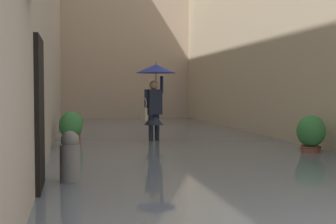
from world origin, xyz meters
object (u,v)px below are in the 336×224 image
at_px(potted_plant_near_left, 311,135).
at_px(mooring_bollard, 70,163).
at_px(potted_plant_near_right, 73,126).
at_px(person_wading, 155,87).
at_px(potted_plant_mid_right, 71,131).

xyz_separation_m(potted_plant_near_left, mooring_bollard, (4.97, 2.21, -0.09)).
height_order(potted_plant_near_left, potted_plant_near_right, potted_plant_near_left).
relative_size(potted_plant_near_left, potted_plant_near_right, 1.09).
distance_m(potted_plant_near_left, potted_plant_near_right, 6.21).
height_order(person_wading, potted_plant_mid_right, person_wading).
distance_m(person_wading, potted_plant_mid_right, 2.43).
height_order(potted_plant_near_right, mooring_bollard, mooring_bollard).
relative_size(person_wading, potted_plant_mid_right, 2.23).
bearing_deg(potted_plant_near_right, potted_plant_near_left, 142.15).
relative_size(potted_plant_near_right, potted_plant_mid_right, 0.89).
bearing_deg(mooring_bollard, potted_plant_near_left, -156.05).
relative_size(potted_plant_near_right, mooring_bollard, 0.96).
bearing_deg(potted_plant_near_left, potted_plant_near_right, -37.85).
relative_size(person_wading, mooring_bollard, 2.41).
height_order(potted_plant_near_left, mooring_bollard, potted_plant_near_left).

